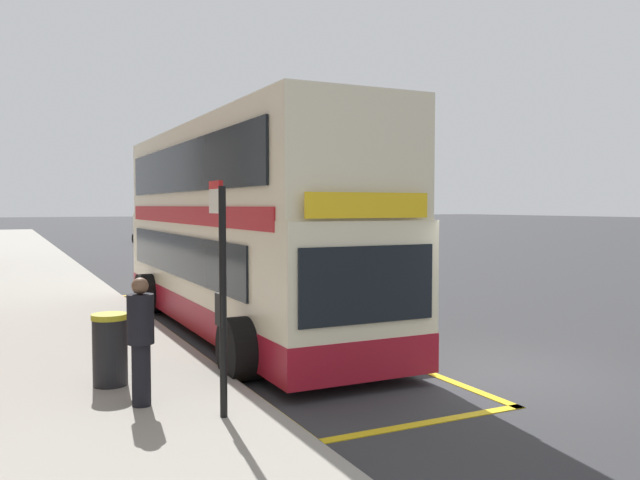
# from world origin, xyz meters

# --- Properties ---
(ground_plane) EXTENTS (260.00, 260.00, 0.00)m
(ground_plane) POSITION_xyz_m (0.00, 32.00, 0.00)
(ground_plane) COLOR #333335
(pavement_near) EXTENTS (6.00, 76.00, 0.14)m
(pavement_near) POSITION_xyz_m (-7.00, 32.00, 0.07)
(pavement_near) COLOR gray
(pavement_near) RESTS_ON ground
(double_decker_bus) EXTENTS (3.20, 11.20, 4.40)m
(double_decker_bus) POSITION_xyz_m (-2.46, 5.36, 2.06)
(double_decker_bus) COLOR beige
(double_decker_bus) RESTS_ON ground
(bus_bay_markings) EXTENTS (3.18, 13.64, 0.01)m
(bus_bay_markings) POSITION_xyz_m (-2.41, 5.19, 0.01)
(bus_bay_markings) COLOR gold
(bus_bay_markings) RESTS_ON ground
(bus_stop_sign) EXTENTS (0.09, 0.51, 2.88)m
(bus_stop_sign) POSITION_xyz_m (-4.70, -0.53, 1.81)
(bus_stop_sign) COLOR black
(bus_stop_sign) RESTS_ON pavement_near
(parked_car_white_distant) EXTENTS (2.09, 4.20, 1.62)m
(parked_car_white_distant) POSITION_xyz_m (2.72, 40.03, 0.80)
(parked_car_white_distant) COLOR silver
(parked_car_white_distant) RESTS_ON ground
(pedestrian_waiting_near_sign) EXTENTS (0.34, 0.34, 1.66)m
(pedestrian_waiting_near_sign) POSITION_xyz_m (-5.51, 0.30, 1.04)
(pedestrian_waiting_near_sign) COLOR black
(pedestrian_waiting_near_sign) RESTS_ON pavement_near
(litter_bin) EXTENTS (0.51, 0.51, 1.03)m
(litter_bin) POSITION_xyz_m (-5.73, 1.47, 0.66)
(litter_bin) COLOR black
(litter_bin) RESTS_ON pavement_near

